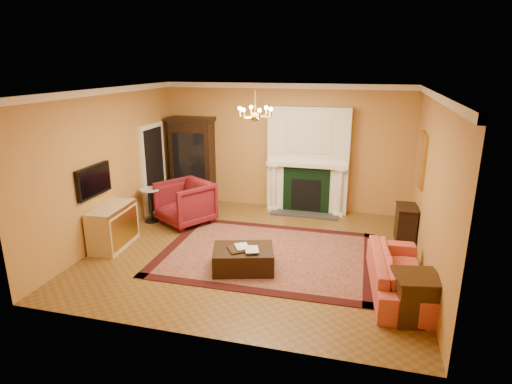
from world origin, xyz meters
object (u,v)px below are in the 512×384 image
(commode, at_px, (113,227))
(end_table, at_px, (415,299))
(coral_sofa, at_px, (400,268))
(leather_ottoman, at_px, (243,259))
(console_table, at_px, (406,224))
(pedestal_table, at_px, (150,203))
(wingback_armchair, at_px, (185,201))
(china_cabinet, at_px, (193,163))

(commode, bearing_deg, end_table, -15.72)
(coral_sofa, height_order, leather_ottoman, coral_sofa)
(end_table, xyz_separation_m, leather_ottoman, (-2.73, 0.83, -0.12))
(coral_sofa, xyz_separation_m, console_table, (0.23, 2.12, -0.06))
(pedestal_table, relative_size, commode, 0.71)
(wingback_armchair, bearing_deg, coral_sofa, 9.54)
(wingback_armchair, bearing_deg, china_cabinet, 138.37)
(china_cabinet, height_order, coral_sofa, china_cabinet)
(china_cabinet, distance_m, end_table, 6.51)
(wingback_armchair, xyz_separation_m, commode, (-0.84, -1.52, -0.12))
(leather_ottoman, bearing_deg, console_table, 19.83)
(pedestal_table, height_order, coral_sofa, coral_sofa)
(coral_sofa, bearing_deg, console_table, -10.99)
(wingback_armchair, relative_size, pedestal_table, 1.36)
(china_cabinet, bearing_deg, console_table, -15.29)
(pedestal_table, distance_m, end_table, 5.97)
(commode, distance_m, leather_ottoman, 2.75)
(china_cabinet, relative_size, wingback_armchair, 1.98)
(console_table, bearing_deg, commode, -164.48)
(commode, bearing_deg, china_cabinet, 77.56)
(coral_sofa, relative_size, end_table, 3.23)
(end_table, height_order, leather_ottoman, end_table)
(wingback_armchair, xyz_separation_m, pedestal_table, (-0.79, -0.11, -0.08))
(china_cabinet, xyz_separation_m, end_table, (5.00, -4.10, -0.72))
(end_table, bearing_deg, coral_sofa, 102.82)
(coral_sofa, bearing_deg, china_cabinet, 50.52)
(china_cabinet, height_order, leather_ottoman, china_cabinet)
(wingback_armchair, distance_m, console_table, 4.67)
(console_table, bearing_deg, coral_sofa, -98.18)
(coral_sofa, distance_m, end_table, 0.78)
(pedestal_table, bearing_deg, coral_sofa, -19.00)
(china_cabinet, xyz_separation_m, leather_ottoman, (2.28, -3.27, -0.84))
(wingback_armchair, relative_size, leather_ottoman, 1.03)
(wingback_armchair, bearing_deg, console_table, 35.46)
(end_table, bearing_deg, wingback_armchair, 149.95)
(china_cabinet, distance_m, leather_ottoman, 4.07)
(china_cabinet, xyz_separation_m, wingback_armchair, (0.40, -1.44, -0.52))
(wingback_armchair, height_order, coral_sofa, wingback_armchair)
(china_cabinet, relative_size, leather_ottoman, 2.03)
(coral_sofa, height_order, end_table, coral_sofa)
(china_cabinet, bearing_deg, coral_sofa, -36.41)
(china_cabinet, bearing_deg, end_table, -41.04)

